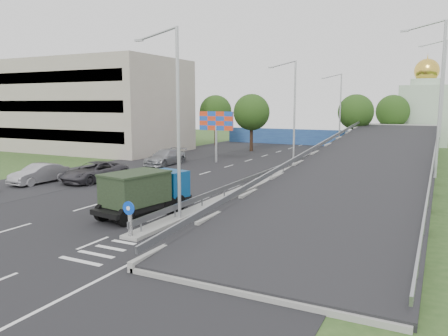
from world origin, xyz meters
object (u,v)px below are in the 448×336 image
Objects in this scene: lamp_post_mid at (293,109)px; parked_car_c at (95,172)px; lamp_post_far at (339,107)px; lamp_post_near at (175,114)px; billboard at (216,124)px; dump_truck at (145,191)px; parked_car_b at (39,174)px; parked_car_d at (165,157)px; sign_bollard at (130,219)px; church at (424,110)px.

lamp_post_mid reaches higher than parked_car_c.
lamp_post_far is 35.46m from parked_car_c.
lamp_post_near reaches higher than billboard.
parked_car_b is (-13.70, 4.33, -0.64)m from dump_truck.
parked_car_d is (-13.03, -1.98, -5.00)m from lamp_post_mid.
lamp_post_near reaches higher than dump_truck.
sign_bollard is 44.08m from lamp_post_far.
parked_car_c is (-12.50, 11.06, -0.23)m from sign_bollard.
lamp_post_mid reaches higher than billboard.
lamp_post_far is at bearing 68.24° from parked_car_b.
lamp_post_mid is 35.41m from church.
church is at bearing 79.62° from lamp_post_near.
parked_car_c is at bearing 150.15° from lamp_post_near.
parked_car_b is at bearing -111.54° from billboard.
church reaches higher than sign_bollard.
parked_car_d is at bearing 125.86° from lamp_post_near.
church is at bearing 54.76° from lamp_post_far.
parked_car_b is (-15.98, -15.40, -5.02)m from lamp_post_mid.
lamp_post_mid is at bearing 92.94° from dump_truck.
lamp_post_mid is 1.00× the size of lamp_post_far.
parked_car_b is at bearing 163.95° from lamp_post_near.
lamp_post_near is 1.83× the size of billboard.
church is 2.47× the size of parked_car_d.
lamp_post_near is 1.00× the size of lamp_post_mid.
parked_car_b is 4.28m from parked_car_c.
church is 2.51× the size of billboard.
lamp_post_mid is 1.74× the size of parked_car_c.
lamp_post_near is 54.90m from church.
lamp_post_mid reaches higher than sign_bollard.
parked_car_b is 0.82× the size of parked_car_c.
lamp_post_mid is 0.73× the size of church.
parked_car_c is (-3.50, -14.76, -3.38)m from billboard.
church reaches higher than lamp_post_far.
lamp_post_far reaches higher than sign_bollard.
sign_bollard is 4.65m from dump_truck.
sign_bollard is 0.30× the size of parked_car_d.
billboard is at bearing 81.17° from parked_car_c.
sign_bollard is 0.29× the size of parked_car_c.
lamp_post_far is 1.65× the size of dump_truck.
lamp_post_mid is (0.11, 23.83, 4.77)m from sign_bollard.
church reaches higher than lamp_post_near.
lamp_post_near reaches higher than sign_bollard.
lamp_post_near is 1.81× the size of parked_car_d.
billboard is (-19.00, -32.00, -1.12)m from church.
church is at bearing 68.82° from parked_car_c.
sign_bollard is 0.30× the size of billboard.
church is (9.89, 54.00, -0.50)m from lamp_post_near.
lamp_post_near is 1.65× the size of dump_truck.
billboard is 19.01m from parked_car_b.
lamp_post_near is 23.87m from billboard.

